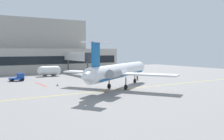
{
  "coord_description": "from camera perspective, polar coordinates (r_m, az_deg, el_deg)",
  "views": [
    {
      "loc": [
        -29.24,
        -39.58,
        7.15
      ],
      "look_at": [
        -0.86,
        5.92,
        3.0
      ],
      "focal_mm": 40.44,
      "sensor_mm": 36.0,
      "label": 1
    }
  ],
  "objects": [
    {
      "name": "regional_jet",
      "position": [
        47.19,
        1.53,
        -0.25
      ],
      "size": [
        24.63,
        20.07,
        8.57
      ],
      "color": "white",
      "rests_on": "ground"
    },
    {
      "name": "marshaller",
      "position": [
        62.37,
        5.74,
        -1.29
      ],
      "size": [
        0.78,
        0.46,
        1.9
      ],
      "color": "#191E33",
      "rests_on": "ground"
    },
    {
      "name": "jet_bridge_west",
      "position": [
        76.5,
        -7.52,
        2.92
      ],
      "size": [
        2.4,
        18.48,
        6.59
      ],
      "color": "silver",
      "rests_on": "ground"
    },
    {
      "name": "ground",
      "position": [
        49.74,
        4.47,
        -3.91
      ],
      "size": [
        120.0,
        120.0,
        0.11
      ],
      "color": "gray"
    },
    {
      "name": "safety_cone_alpha",
      "position": [
        56.68,
        -2.59,
        -2.58
      ],
      "size": [
        0.47,
        0.47,
        0.55
      ],
      "color": "orange",
      "rests_on": "ground"
    },
    {
      "name": "safety_cone_charlie",
      "position": [
        52.28,
        -12.25,
        -3.26
      ],
      "size": [
        0.47,
        0.47,
        0.55
      ],
      "color": "orange",
      "rests_on": "ground"
    },
    {
      "name": "pushback_tractor",
      "position": [
        59.44,
        -4.43,
        -1.62
      ],
      "size": [
        3.94,
        3.48,
        1.97
      ],
      "color": "#19389E",
      "rests_on": "ground"
    },
    {
      "name": "safety_cone_bravo",
      "position": [
        43.53,
        -1.61,
        -4.7
      ],
      "size": [
        0.47,
        0.47,
        0.55
      ],
      "color": "orange",
      "rests_on": "ground"
    },
    {
      "name": "fuel_tank",
      "position": [
        72.47,
        -14.0,
        -0.13
      ],
      "size": [
        6.53,
        2.78,
        2.81
      ],
      "color": "white",
      "rests_on": "ground"
    },
    {
      "name": "terminal_building",
      "position": [
        91.8,
        -17.22,
        4.05
      ],
      "size": [
        59.77,
        17.5,
        18.2
      ],
      "color": "#ADA89E",
      "rests_on": "ground"
    },
    {
      "name": "safety_cone_delta",
      "position": [
        60.54,
        5.75,
        -2.15
      ],
      "size": [
        0.47,
        0.47,
        0.55
      ],
      "color": "orange",
      "rests_on": "ground"
    },
    {
      "name": "baggage_tug",
      "position": [
        63.4,
        -20.48,
        -1.56
      ],
      "size": [
        3.29,
        2.28,
        1.82
      ],
      "color": "#1E4CB2",
      "rests_on": "ground"
    }
  ]
}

